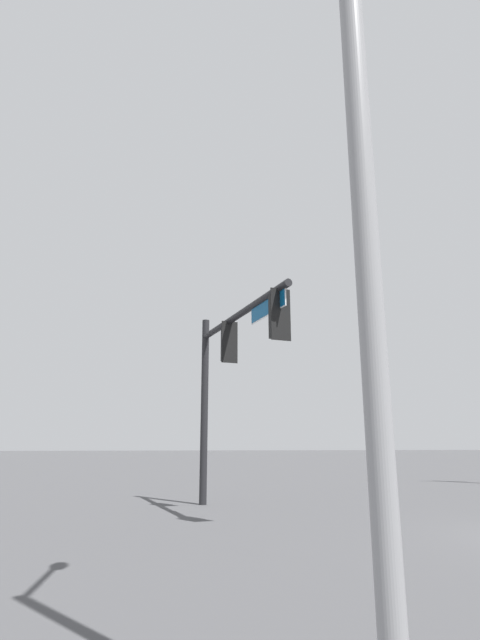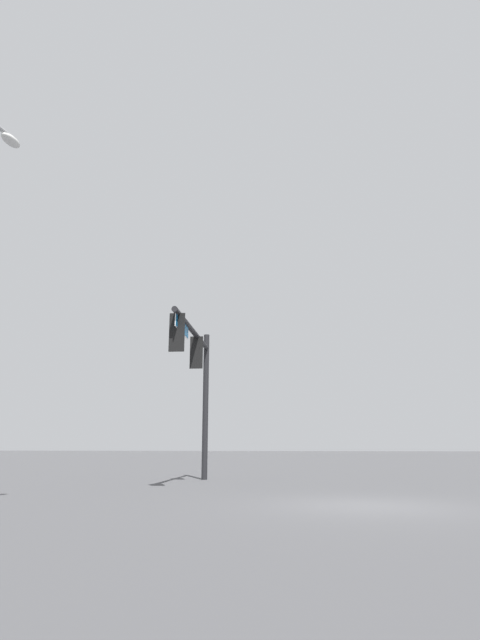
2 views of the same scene
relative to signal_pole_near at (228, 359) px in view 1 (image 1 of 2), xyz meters
name	(u,v)px [view 1 (image 1 of 2)]	position (x,y,z in m)	size (l,w,h in m)	color
signal_pole_near	(228,359)	(0.00, 0.00, 0.00)	(6.61, 1.29, 6.26)	black
street_lamp	(345,75)	(11.65, -1.40, 0.39)	(2.19, 0.43, 8.49)	gray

